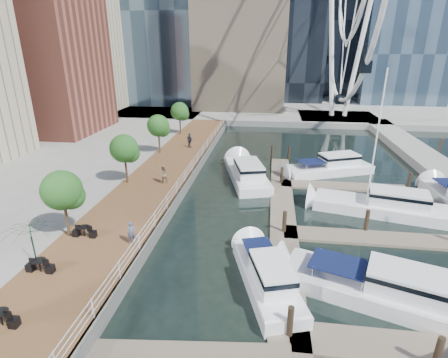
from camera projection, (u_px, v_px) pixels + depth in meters
name	position (u px, v px, depth m)	size (l,w,h in m)	color
ground	(231.00, 303.00, 18.71)	(520.00, 520.00, 0.00)	black
boardwalk	(156.00, 185.00, 33.57)	(6.00, 60.00, 1.00)	brown
seawall	(186.00, 186.00, 33.20)	(0.25, 60.00, 1.00)	#595954
land_far	(267.00, 89.00, 113.15)	(200.00, 114.00, 1.00)	gray
pier	(338.00, 119.00, 65.02)	(14.00, 12.00, 1.00)	gray
railing	(185.00, 176.00, 32.85)	(0.10, 60.00, 1.05)	white
floating_docks	(349.00, 219.00, 26.80)	(16.00, 34.00, 2.60)	#6D6051
street_trees	(124.00, 149.00, 31.61)	(2.60, 42.60, 4.60)	#3F2B1C
cafe_tables	(23.00, 289.00, 17.67)	(2.50, 13.70, 0.74)	black
yacht_foreground	(382.00, 300.00, 18.95)	(3.18, 11.88, 2.15)	white
pedestrian_near	(131.00, 233.00, 22.29)	(0.56, 0.37, 1.54)	#4F5169
pedestrian_mid	(163.00, 174.00, 32.36)	(0.83, 0.65, 1.71)	gray
pedestrian_far	(190.00, 140.00, 43.91)	(1.10, 0.46, 1.87)	#363C44
moored_yachts	(362.00, 213.00, 28.86)	(23.47, 32.75, 11.50)	white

